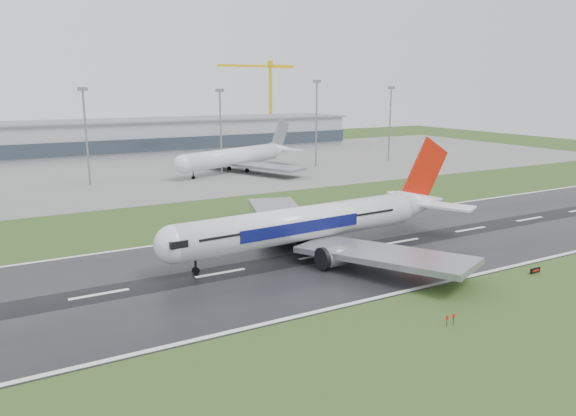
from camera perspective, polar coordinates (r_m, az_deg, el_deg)
ground at (r=102.16m, az=3.33°, el=-5.13°), size 520.00×520.00×0.00m
runway at (r=102.15m, az=3.33°, el=-5.10°), size 400.00×45.00×0.10m
apron at (r=215.84m, az=-14.67°, el=3.98°), size 400.00×130.00×0.08m
terminal at (r=273.19m, az=-17.95°, el=7.11°), size 240.00×36.00×15.00m
main_airliner at (r=103.65m, az=3.67°, el=0.83°), size 70.67×67.69×19.74m
parked_airliner at (r=203.47m, az=-5.48°, el=6.43°), size 79.95×77.68×18.24m
tower_crane at (r=317.02m, az=-1.86°, el=11.19°), size 46.55×4.75×45.76m
runway_sign at (r=101.88m, az=24.73°, el=-6.06°), size 2.26×0.98×1.04m
floodmast_2 at (r=184.81m, az=-20.58°, el=6.87°), size 0.64×0.64×30.04m
floodmast_3 at (r=196.88m, az=-7.13°, el=7.81°), size 0.64×0.64×29.50m
floodmast_4 at (r=215.07m, az=3.03°, el=8.73°), size 0.64×0.64×32.81m
floodmast_5 at (r=236.78m, az=10.74°, el=8.60°), size 0.64×0.64×30.38m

